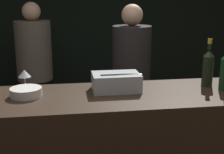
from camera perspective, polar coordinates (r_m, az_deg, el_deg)
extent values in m
cube|color=black|center=(4.59, -4.65, 10.71)|extent=(6.40, 0.06, 2.80)
cube|color=#B7BABF|center=(2.29, 0.73, -0.92)|extent=(0.35, 0.24, 0.13)
cylinder|color=black|center=(2.25, 1.67, -0.36)|extent=(0.30, 0.08, 0.07)
cylinder|color=black|center=(2.32, 0.46, 0.09)|extent=(0.30, 0.08, 0.06)
cylinder|color=silver|center=(2.25, -15.45, -2.68)|extent=(0.22, 0.22, 0.06)
cylinder|color=gray|center=(2.24, -15.49, -2.05)|extent=(0.18, 0.18, 0.01)
cylinder|color=silver|center=(2.44, -15.55, -2.04)|extent=(0.09, 0.09, 0.00)
cylinder|color=silver|center=(2.43, -15.62, -1.00)|extent=(0.01, 0.01, 0.09)
cone|color=silver|center=(2.41, -15.74, 0.65)|extent=(0.10, 0.10, 0.06)
cylinder|color=#143319|center=(2.43, 19.85, 0.38)|extent=(0.07, 0.07, 0.23)
cylinder|color=black|center=(2.51, 17.07, 0.99)|extent=(0.08, 0.08, 0.23)
cone|color=black|center=(2.48, 17.31, 4.16)|extent=(0.08, 0.08, 0.05)
cylinder|color=black|center=(2.47, 17.43, 5.73)|extent=(0.03, 0.03, 0.09)
cylinder|color=gold|center=(2.47, 17.48, 6.29)|extent=(0.03, 0.03, 0.04)
cube|color=black|center=(3.95, -13.48, -5.59)|extent=(0.31, 0.23, 0.74)
cylinder|color=#60564C|center=(3.77, -14.12, 4.71)|extent=(0.42, 0.42, 0.69)
sphere|color=beige|center=(3.72, -14.55, 11.55)|extent=(0.21, 0.21, 0.21)
cube|color=black|center=(3.36, 3.39, -8.85)|extent=(0.29, 0.21, 0.74)
cylinder|color=black|center=(3.15, 3.58, 3.10)|extent=(0.39, 0.39, 0.69)
sphere|color=tan|center=(3.09, 3.71, 11.25)|extent=(0.21, 0.21, 0.21)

